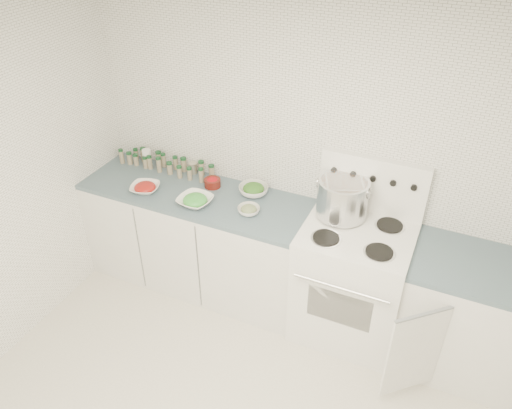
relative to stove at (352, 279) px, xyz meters
name	(u,v)px	position (x,y,z in m)	size (l,w,h in m)	color
room_walls	(209,238)	(-0.48, -1.19, 1.06)	(3.54, 3.04, 2.52)	white
counter_left	(199,238)	(-1.30, 0.00, -0.05)	(1.85, 0.62, 0.90)	white
stove	(352,279)	(0.00, 0.00, 0.00)	(0.76, 0.70, 1.36)	white
counter_right	(468,318)	(0.82, 0.00, -0.05)	(0.89, 0.90, 0.90)	white
stock_pot	(343,196)	(-0.17, 0.13, 0.60)	(0.38, 0.36, 0.28)	silver
bowl_tomato	(145,188)	(-1.67, -0.14, 0.44)	(0.27, 0.27, 0.07)	white
bowl_snowpea	(195,200)	(-1.22, -0.14, 0.44)	(0.27, 0.27, 0.08)	white
bowl_broccoli	(254,190)	(-0.88, 0.17, 0.45)	(0.25, 0.25, 0.09)	white
bowl_zucchini	(249,210)	(-0.80, -0.07, 0.43)	(0.20, 0.20, 0.07)	white
bowl_pepper	(212,182)	(-1.22, 0.14, 0.44)	(0.13, 0.13, 0.08)	#56150E
salt_canister	(147,158)	(-1.89, 0.22, 0.48)	(0.07, 0.07, 0.15)	white
tin_can	(193,168)	(-1.47, 0.26, 0.45)	(0.07, 0.07, 0.09)	#B7B09B
spice_cluster	(165,163)	(-1.71, 0.21, 0.46)	(0.86, 0.16, 0.14)	gray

